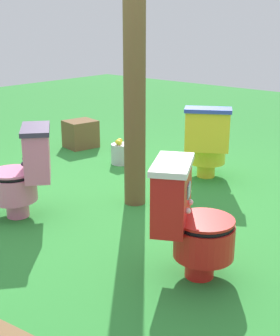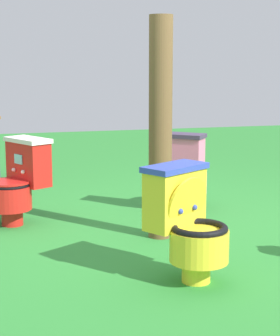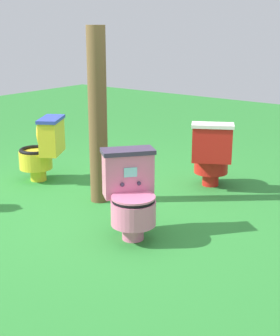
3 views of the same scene
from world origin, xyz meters
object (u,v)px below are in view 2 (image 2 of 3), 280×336
toilet_red (18,181)px  toilet_pink (184,170)px  wooden_post (160,129)px  toilet_yellow (188,222)px

toilet_red → toilet_pink: same height
toilet_pink → wooden_post: bearing=-82.1°
toilet_yellow → wooden_post: (0.11, 0.93, 0.48)m
toilet_yellow → wooden_post: bearing=-128.1°
wooden_post → toilet_red: bearing=146.8°
toilet_red → toilet_pink: size_ratio=1.00×
toilet_yellow → toilet_red: size_ratio=1.00×
toilet_red → wooden_post: size_ratio=0.43×
toilet_pink → wooden_post: wooden_post is taller
toilet_yellow → toilet_red: bearing=-91.5°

